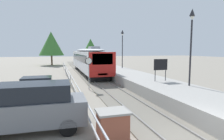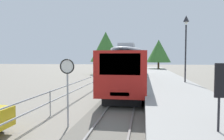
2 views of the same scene
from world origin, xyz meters
name	(u,v)px [view 2 (image 2 of 2)]	position (x,y,z in m)	size (l,w,h in m)	color
ground_plane	(99,88)	(-3.00, 22.00, 0.00)	(160.00, 160.00, 0.00)	gray
track_rails	(130,88)	(0.00, 22.00, 0.03)	(3.20, 60.00, 0.14)	#6B665B
commuter_train	(130,66)	(0.00, 22.15, 2.14)	(2.82, 18.28, 3.74)	silver
station_platform	(166,84)	(3.25, 22.00, 0.45)	(3.90, 60.00, 0.90)	#999691
platform_lamp_mid_platform	(186,36)	(4.56, 20.03, 4.62)	(0.34, 0.34, 5.35)	#232328
speed_limit_sign	(67,76)	(-1.85, 10.50, 2.12)	(0.61, 0.10, 2.81)	#9EA0A5
carpark_fence	(50,98)	(-3.30, 12.00, 0.91)	(0.06, 36.06, 1.25)	#9EA0A5
tree_behind_carpark	(159,51)	(4.01, 42.94, 4.21)	(4.56, 4.56, 6.35)	brown
tree_behind_station_far	(106,47)	(-5.54, 39.79, 4.92)	(5.55, 5.55, 7.61)	brown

